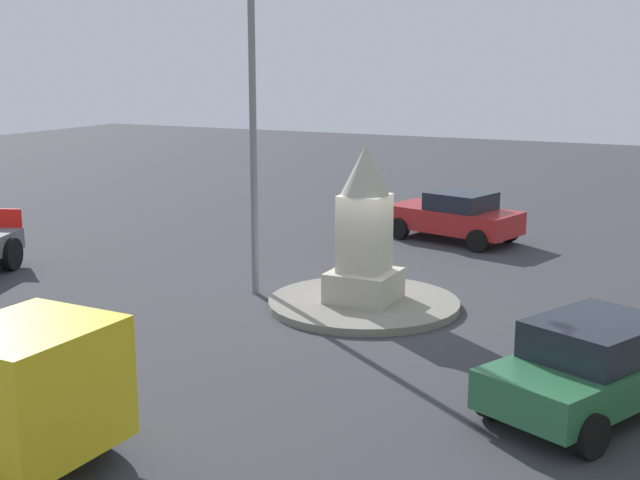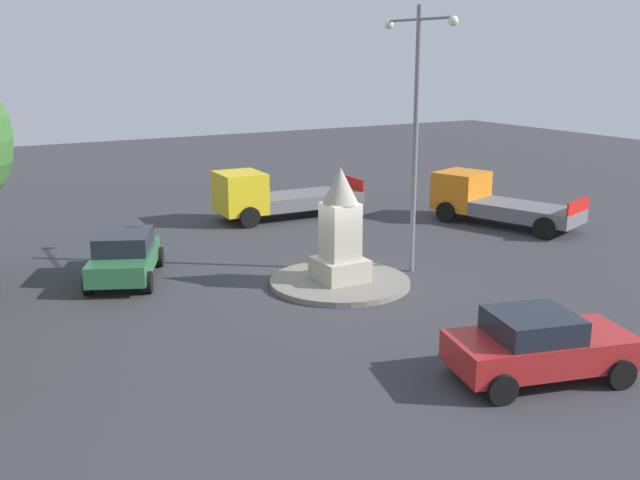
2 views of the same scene
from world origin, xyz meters
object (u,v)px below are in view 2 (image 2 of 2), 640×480
at_px(car_red_passing, 539,345).
at_px(car_green_parked_right, 125,255).
at_px(monument, 340,230).
at_px(streetlamp, 416,116).
at_px(truck_yellow_far_side, 273,196).
at_px(truck_orange_parked_left, 491,201).

bearing_deg(car_red_passing, car_green_parked_right, -152.91).
xyz_separation_m(monument, streetlamp, (-0.08, 2.69, 3.20)).
height_order(monument, car_red_passing, monument).
xyz_separation_m(streetlamp, car_red_passing, (7.66, -2.36, -4.12)).
height_order(streetlamp, car_green_parked_right, streetlamp).
relative_size(car_green_parked_right, truck_yellow_far_side, 0.68).
height_order(streetlamp, truck_yellow_far_side, streetlamp).
distance_m(car_red_passing, car_green_parked_right, 12.63).
bearing_deg(truck_orange_parked_left, streetlamp, -60.56).
height_order(car_red_passing, truck_yellow_far_side, truck_yellow_far_side).
relative_size(car_red_passing, car_green_parked_right, 0.99).
bearing_deg(truck_yellow_far_side, car_red_passing, -6.39).
bearing_deg(streetlamp, car_green_parked_right, -113.86).
xyz_separation_m(streetlamp, truck_yellow_far_side, (-8.90, -0.51, -3.93)).
bearing_deg(car_green_parked_right, truck_yellow_far_side, 124.92).
bearing_deg(streetlamp, car_red_passing, -17.16).
bearing_deg(streetlamp, monument, -88.32).
height_order(car_green_parked_right, truck_yellow_far_side, truck_yellow_far_side).
distance_m(streetlamp, truck_yellow_far_side, 9.74).
xyz_separation_m(monument, truck_orange_parked_left, (-3.90, 9.47, -0.75)).
relative_size(streetlamp, car_red_passing, 1.93).
relative_size(monument, truck_yellow_far_side, 0.54).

